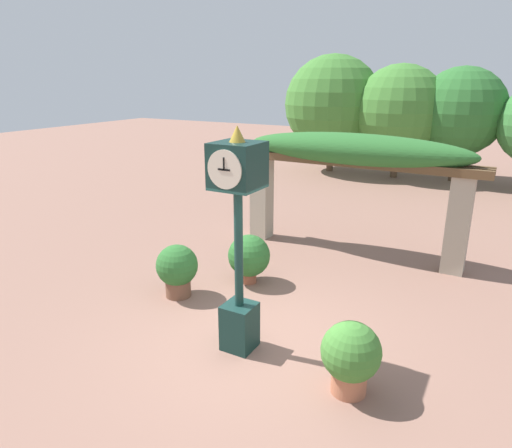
% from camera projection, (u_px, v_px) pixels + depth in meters
% --- Properties ---
extents(ground_plane, '(60.00, 60.00, 0.00)m').
position_uv_depth(ground_plane, '(255.00, 343.00, 7.00)').
color(ground_plane, '#8E6656').
extents(pedestal_clock, '(0.62, 0.67, 3.30)m').
position_uv_depth(pedestal_clock, '(238.00, 228.00, 6.31)').
color(pedestal_clock, '#14332D').
rests_on(pedestal_clock, ground).
extents(pergola, '(5.59, 1.04, 2.74)m').
position_uv_depth(pergola, '(353.00, 161.00, 9.98)').
color(pergola, '#A89E89').
rests_on(pergola, ground).
extents(potted_plant_near_left, '(0.77, 0.77, 1.00)m').
position_uv_depth(potted_plant_near_left, '(177.00, 268.00, 8.35)').
color(potted_plant_near_left, brown).
rests_on(potted_plant_near_left, ground).
extents(potted_plant_near_right, '(0.77, 0.77, 0.98)m').
position_uv_depth(potted_plant_near_right, '(351.00, 355.00, 5.75)').
color(potted_plant_near_right, '#B26B4C').
rests_on(potted_plant_near_right, ground).
extents(potted_plant_far_left, '(0.83, 0.83, 0.98)m').
position_uv_depth(potted_plant_far_left, '(249.00, 256.00, 8.90)').
color(potted_plant_far_left, '#9E563D').
rests_on(potted_plant_far_left, ground).
extents(tree_line, '(10.91, 4.10, 4.83)m').
position_uv_depth(tree_line, '(400.00, 110.00, 17.91)').
color(tree_line, brown).
rests_on(tree_line, ground).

